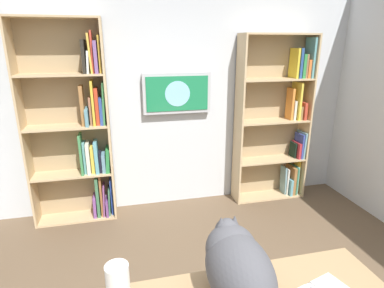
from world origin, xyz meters
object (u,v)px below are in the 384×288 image
(paper_towel_roll, at_px, (118,287))
(bookshelf_left, at_px, (280,121))
(wall_mounted_tv, at_px, (177,93))
(bookshelf_right, at_px, (79,130))
(cat, at_px, (237,264))

(paper_towel_roll, bearing_deg, bookshelf_left, -131.68)
(wall_mounted_tv, bearing_deg, bookshelf_right, 4.25)
(bookshelf_right, bearing_deg, bookshelf_left, -179.90)
(cat, height_order, paper_towel_roll, cat)
(bookshelf_right, bearing_deg, wall_mounted_tv, -175.75)
(cat, relative_size, paper_towel_roll, 2.79)
(cat, bearing_deg, bookshelf_right, -67.97)
(paper_towel_roll, bearing_deg, wall_mounted_tv, -107.26)
(bookshelf_left, relative_size, bookshelf_right, 0.94)
(bookshelf_right, relative_size, wall_mounted_tv, 2.79)
(bookshelf_left, xyz_separation_m, bookshelf_right, (2.39, 0.00, 0.04))
(wall_mounted_tv, relative_size, paper_towel_roll, 3.41)
(bookshelf_left, distance_m, wall_mounted_tv, 1.35)
(bookshelf_right, xyz_separation_m, paper_towel_roll, (-0.38, 2.26, -0.17))
(paper_towel_roll, bearing_deg, bookshelf_right, -80.55)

